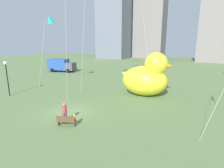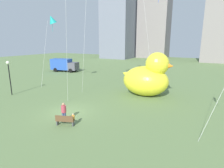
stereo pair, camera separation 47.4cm
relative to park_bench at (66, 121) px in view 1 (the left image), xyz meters
name	(u,v)px [view 1 (the left image)]	position (x,y,z in m)	size (l,w,h in m)	color
ground_plane	(69,113)	(-1.62, 2.33, -0.47)	(140.00, 140.00, 0.00)	#5D7746
park_bench	(66,121)	(0.00, 0.00, 0.00)	(1.56, 0.93, 0.90)	brown
person_adult	(65,112)	(-0.63, 0.60, 0.45)	(0.41, 0.41, 1.67)	#38476B
person_child	(74,119)	(0.47, 0.49, 0.06)	(0.23, 0.23, 0.96)	silver
giant_inflatable_duck	(146,77)	(3.28, 11.34, 1.86)	(6.60, 4.23, 5.47)	yellow
lamppost	(6,71)	(-12.08, 3.45, 2.74)	(0.42, 0.42, 4.35)	black
box_truck	(61,65)	(-19.09, 20.82, 0.98)	(6.47, 3.54, 2.85)	#264CA5
city_skyline	(144,16)	(-12.95, 62.33, 16.00)	(46.92, 20.55, 37.76)	slate
kite_teal	(50,19)	(-11.00, 10.17, 9.32)	(2.88, 3.14, 10.52)	silver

